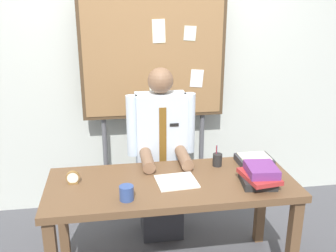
{
  "coord_description": "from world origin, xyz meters",
  "views": [
    {
      "loc": [
        -0.4,
        -2.35,
        1.96
      ],
      "look_at": [
        0.0,
        0.16,
        1.11
      ],
      "focal_mm": 40.97,
      "sensor_mm": 36.0,
      "label": 1
    }
  ],
  "objects_px": {
    "desk": "(172,194)",
    "desk_clock": "(73,178)",
    "bulletin_board": "(154,59)",
    "coffee_mug": "(127,193)",
    "person": "(161,162)",
    "paper_tray": "(254,160)",
    "book_stack": "(259,175)",
    "pen_holder": "(217,160)",
    "open_notebook": "(177,181)"
  },
  "relations": [
    {
      "from": "desk",
      "to": "desk_clock",
      "type": "distance_m",
      "value": 0.69
    },
    {
      "from": "bulletin_board",
      "to": "coffee_mug",
      "type": "bearing_deg",
      "value": -105.3
    },
    {
      "from": "person",
      "to": "paper_tray",
      "type": "distance_m",
      "value": 0.75
    },
    {
      "from": "book_stack",
      "to": "person",
      "type": "bearing_deg",
      "value": 130.95
    },
    {
      "from": "pen_holder",
      "to": "paper_tray",
      "type": "bearing_deg",
      "value": 0.73
    },
    {
      "from": "book_stack",
      "to": "desk_clock",
      "type": "bearing_deg",
      "value": 170.29
    },
    {
      "from": "bulletin_board",
      "to": "paper_tray",
      "type": "height_order",
      "value": "bulletin_board"
    },
    {
      "from": "open_notebook",
      "to": "desk",
      "type": "bearing_deg",
      "value": 147.28
    },
    {
      "from": "person",
      "to": "desk_clock",
      "type": "relative_size",
      "value": 15.95
    },
    {
      "from": "paper_tray",
      "to": "bulletin_board",
      "type": "bearing_deg",
      "value": 131.74
    },
    {
      "from": "coffee_mug",
      "to": "paper_tray",
      "type": "height_order",
      "value": "coffee_mug"
    },
    {
      "from": "desk_clock",
      "to": "bulletin_board",
      "type": "bearing_deg",
      "value": 53.07
    },
    {
      "from": "desk",
      "to": "desk_clock",
      "type": "height_order",
      "value": "desk_clock"
    },
    {
      "from": "coffee_mug",
      "to": "pen_holder",
      "type": "relative_size",
      "value": 0.59
    },
    {
      "from": "open_notebook",
      "to": "paper_tray",
      "type": "bearing_deg",
      "value": 19.45
    },
    {
      "from": "bulletin_board",
      "to": "pen_holder",
      "type": "xyz_separation_m",
      "value": [
        0.38,
        -0.76,
        -0.65
      ]
    },
    {
      "from": "book_stack",
      "to": "paper_tray",
      "type": "distance_m",
      "value": 0.36
    },
    {
      "from": "book_stack",
      "to": "coffee_mug",
      "type": "relative_size",
      "value": 3.23
    },
    {
      "from": "open_notebook",
      "to": "pen_holder",
      "type": "distance_m",
      "value": 0.42
    },
    {
      "from": "desk",
      "to": "coffee_mug",
      "type": "xyz_separation_m",
      "value": [
        -0.32,
        -0.21,
        0.14
      ]
    },
    {
      "from": "person",
      "to": "desk_clock",
      "type": "distance_m",
      "value": 0.82
    },
    {
      "from": "book_stack",
      "to": "desk_clock",
      "type": "relative_size",
      "value": 3.34
    },
    {
      "from": "book_stack",
      "to": "bulletin_board",
      "type": "bearing_deg",
      "value": 117.57
    },
    {
      "from": "bulletin_board",
      "to": "paper_tray",
      "type": "xyz_separation_m",
      "value": [
        0.67,
        -0.76,
        -0.67
      ]
    },
    {
      "from": "book_stack",
      "to": "desk_clock",
      "type": "height_order",
      "value": "book_stack"
    },
    {
      "from": "book_stack",
      "to": "open_notebook",
      "type": "xyz_separation_m",
      "value": [
        -0.55,
        0.12,
        -0.06
      ]
    },
    {
      "from": "bulletin_board",
      "to": "coffee_mug",
      "type": "xyz_separation_m",
      "value": [
        -0.32,
        -1.17,
        -0.65
      ]
    },
    {
      "from": "bulletin_board",
      "to": "desk_clock",
      "type": "xyz_separation_m",
      "value": [
        -0.67,
        -0.89,
        -0.66
      ]
    },
    {
      "from": "desk",
      "to": "person",
      "type": "bearing_deg",
      "value": 90.0
    },
    {
      "from": "open_notebook",
      "to": "person",
      "type": "bearing_deg",
      "value": 93.28
    },
    {
      "from": "desk",
      "to": "pen_holder",
      "type": "relative_size",
      "value": 10.69
    },
    {
      "from": "paper_tray",
      "to": "pen_holder",
      "type": "bearing_deg",
      "value": -179.27
    },
    {
      "from": "desk",
      "to": "person",
      "type": "height_order",
      "value": "person"
    },
    {
      "from": "open_notebook",
      "to": "book_stack",
      "type": "bearing_deg",
      "value": -12.46
    },
    {
      "from": "bulletin_board",
      "to": "desk_clock",
      "type": "relative_size",
      "value": 22.27
    },
    {
      "from": "bulletin_board",
      "to": "coffee_mug",
      "type": "distance_m",
      "value": 1.38
    },
    {
      "from": "book_stack",
      "to": "open_notebook",
      "type": "relative_size",
      "value": 1.13
    },
    {
      "from": "book_stack",
      "to": "pen_holder",
      "type": "bearing_deg",
      "value": 119.42
    },
    {
      "from": "paper_tray",
      "to": "open_notebook",
      "type": "bearing_deg",
      "value": -160.55
    },
    {
      "from": "desk",
      "to": "open_notebook",
      "type": "relative_size",
      "value": 6.36
    },
    {
      "from": "desk",
      "to": "paper_tray",
      "type": "height_order",
      "value": "paper_tray"
    },
    {
      "from": "bulletin_board",
      "to": "pen_holder",
      "type": "height_order",
      "value": "bulletin_board"
    },
    {
      "from": "coffee_mug",
      "to": "pen_holder",
      "type": "xyz_separation_m",
      "value": [
        0.7,
        0.41,
        0.0
      ]
    },
    {
      "from": "person",
      "to": "bulletin_board",
      "type": "xyz_separation_m",
      "value": [
        0.0,
        0.44,
        0.78
      ]
    },
    {
      "from": "bulletin_board",
      "to": "open_notebook",
      "type": "bearing_deg",
      "value": -88.21
    },
    {
      "from": "person",
      "to": "bulletin_board",
      "type": "relative_size",
      "value": 0.72
    },
    {
      "from": "person",
      "to": "bulletin_board",
      "type": "height_order",
      "value": "bulletin_board"
    },
    {
      "from": "desk",
      "to": "coffee_mug",
      "type": "height_order",
      "value": "coffee_mug"
    },
    {
      "from": "bulletin_board",
      "to": "pen_holder",
      "type": "bearing_deg",
      "value": -63.29
    },
    {
      "from": "desk_clock",
      "to": "pen_holder",
      "type": "bearing_deg",
      "value": 7.11
    }
  ]
}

